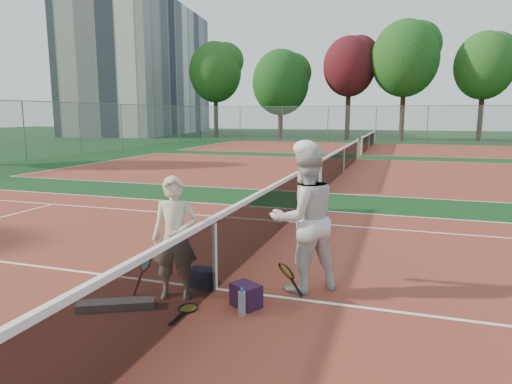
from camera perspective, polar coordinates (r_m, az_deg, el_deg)
ground at (r=6.36m, az=-5.11°, el=-12.01°), size 130.00×130.00×0.00m
court_main at (r=6.36m, az=-5.11°, el=-11.98°), size 23.77×10.97×0.01m
court_far_a at (r=19.21m, az=10.88°, el=2.54°), size 23.77×10.97×0.01m
court_far_b at (r=32.59m, az=13.90°, el=5.32°), size 23.77×10.97×0.01m
net_main at (r=6.19m, az=-5.18°, el=-7.62°), size 0.10×10.98×1.02m
net_far_a at (r=19.16m, az=10.93°, el=4.05°), size 0.10×10.98×1.02m
net_far_b at (r=32.56m, az=13.94°, el=6.21°), size 0.10×10.98×1.02m
fence_back at (r=39.50m, az=14.76°, el=8.19°), size 32.00×0.06×3.00m
apartment_block at (r=58.22m, az=-13.93°, el=14.54°), size 12.96×23.18×15.00m
player_a at (r=5.92m, az=-10.09°, el=-5.68°), size 0.66×0.53×1.59m
player_b at (r=6.09m, az=6.05°, el=-3.35°), size 1.21×1.17×1.96m
racket_red at (r=6.30m, az=-13.54°, el=-9.75°), size 0.38×0.38×0.56m
racket_black_held at (r=5.88m, az=3.80°, el=-11.14°), size 0.43×0.45×0.52m
racket_spare at (r=5.79m, az=-8.49°, el=-14.18°), size 0.27×0.60×0.03m
sports_bag_navy at (r=6.39m, az=-6.77°, el=-10.65°), size 0.35×0.26×0.26m
sports_bag_purple at (r=5.76m, az=-1.25°, el=-12.79°), size 0.43×0.39×0.29m
net_cover_canvas at (r=5.99m, az=-17.08°, el=-13.32°), size 0.93×0.60×0.10m
water_bottle at (r=5.52m, az=-1.79°, el=-13.77°), size 0.09×0.09×0.30m
tree_back_0 at (r=47.31m, az=-5.11°, el=14.67°), size 5.20×5.20×9.46m
tree_back_1 at (r=44.01m, az=3.10°, el=13.50°), size 5.31×5.31×8.31m
tree_back_maroon at (r=43.43m, az=11.58°, el=15.08°), size 4.69×4.69×9.27m
tree_back_3 at (r=42.79m, az=18.14°, el=15.55°), size 5.70×5.70×10.33m
tree_back_4 at (r=44.36m, az=26.66°, el=13.90°), size 4.94×4.94×9.21m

